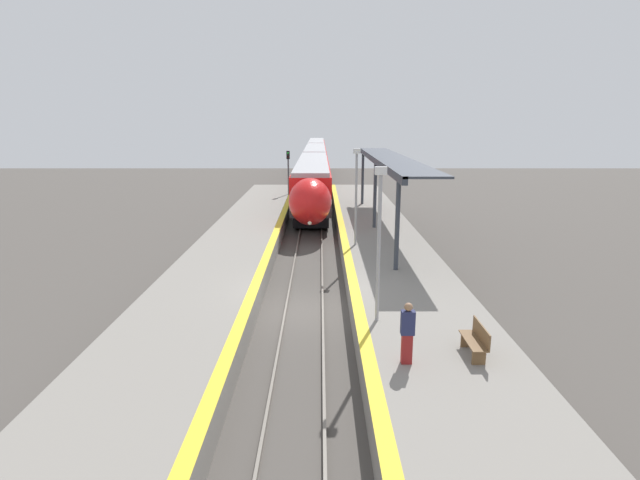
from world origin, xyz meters
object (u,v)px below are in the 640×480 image
platform_bench (477,340)px  lamppost_near (379,234)px  lamppost_mid (356,190)px  train (315,161)px  person_waiting (408,332)px  railway_signal (288,172)px

platform_bench → lamppost_near: 4.23m
platform_bench → lamppost_mid: bearing=101.0°
train → lamppost_near: lamppost_near is taller
train → person_waiting: 51.43m
lamppost_mid → railway_signal: bearing=104.1°
platform_bench → railway_signal: 31.75m
person_waiting → railway_signal: railway_signal is taller
lamppost_mid → person_waiting: bearing=-88.0°
platform_bench → lamppost_mid: lamppost_mid is taller
platform_bench → railway_signal: railway_signal is taller
train → railway_signal: (-2.14, -19.98, 0.57)m
platform_bench → person_waiting: 2.07m
lamppost_near → railway_signal: bearing=99.2°
platform_bench → railway_signal: bearing=102.8°
train → lamppost_near: (2.45, -48.40, 1.51)m
train → lamppost_mid: (2.45, -38.31, 1.51)m
platform_bench → person_waiting: person_waiting is taller
platform_bench → lamppost_near: (-2.44, 2.51, 2.39)m
railway_signal → lamppost_near: bearing=-80.8°
train → platform_bench: 51.15m
railway_signal → lamppost_near: size_ratio=0.95×
lamppost_near → lamppost_mid: size_ratio=1.00×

